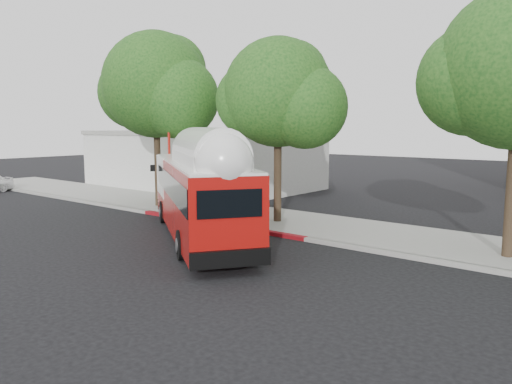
# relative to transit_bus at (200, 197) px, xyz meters

# --- Properties ---
(ground) EXTENTS (120.00, 120.00, 0.00)m
(ground) POSITION_rel_transit_bus_xyz_m (1.65, -1.55, -1.70)
(ground) COLOR black
(ground) RESTS_ON ground
(sidewalk) EXTENTS (60.00, 5.00, 0.15)m
(sidewalk) POSITION_rel_transit_bus_xyz_m (1.65, 4.95, -1.63)
(sidewalk) COLOR gray
(sidewalk) RESTS_ON ground
(curb_strip) EXTENTS (60.00, 0.30, 0.15)m
(curb_strip) POSITION_rel_transit_bus_xyz_m (1.65, 2.35, -1.63)
(curb_strip) COLOR gray
(curb_strip) RESTS_ON ground
(red_curb_segment) EXTENTS (10.00, 0.32, 0.16)m
(red_curb_segment) POSITION_rel_transit_bus_xyz_m (-1.35, 2.35, -1.62)
(red_curb_segment) COLOR maroon
(red_curb_segment) RESTS_ON ground
(street_tree_left) EXTENTS (6.67, 5.80, 9.74)m
(street_tree_left) POSITION_rel_transit_bus_xyz_m (-6.88, 4.01, 4.90)
(street_tree_left) COLOR #2D2116
(street_tree_left) RESTS_ON ground
(street_tree_mid) EXTENTS (5.75, 5.00, 8.62)m
(street_tree_mid) POSITION_rel_transit_bus_xyz_m (1.05, 4.51, 4.20)
(street_tree_mid) COLOR #2D2116
(street_tree_mid) RESTS_ON ground
(low_commercial_bldg) EXTENTS (16.20, 10.20, 4.25)m
(low_commercial_bldg) POSITION_rel_transit_bus_xyz_m (-12.35, 12.45, 0.45)
(low_commercial_bldg) COLOR silver
(low_commercial_bldg) RESTS_ON ground
(transit_bus) EXTENTS (11.29, 8.84, 3.65)m
(transit_bus) POSITION_rel_transit_bus_xyz_m (0.00, 0.00, 0.00)
(transit_bus) COLOR #9F0E0B
(transit_bus) RESTS_ON ground
(signal_pole) EXTENTS (0.13, 0.44, 4.65)m
(signal_pole) POSITION_rel_transit_bus_xyz_m (-5.36, 3.09, 0.68)
(signal_pole) COLOR red
(signal_pole) RESTS_ON ground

